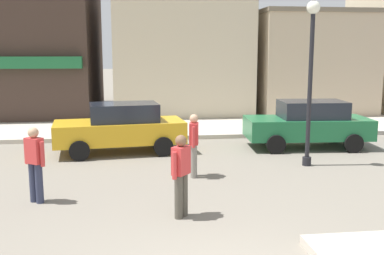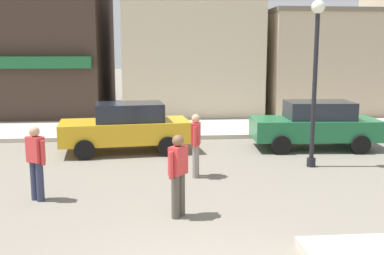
{
  "view_description": "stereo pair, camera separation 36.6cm",
  "coord_description": "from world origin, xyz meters",
  "px_view_note": "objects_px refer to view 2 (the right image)",
  "views": [
    {
      "loc": [
        -1.09,
        -5.17,
        3.15
      ],
      "look_at": [
        0.15,
        4.5,
        1.5
      ],
      "focal_mm": 42.0,
      "sensor_mm": 36.0,
      "label": 1
    },
    {
      "loc": [
        -0.73,
        -5.21,
        3.15
      ],
      "look_at": [
        0.15,
        4.5,
        1.5
      ],
      "focal_mm": 42.0,
      "sensor_mm": 36.0,
      "label": 2
    }
  ],
  "objects_px": {
    "parked_car_second": "(315,124)",
    "lamp_post": "(316,59)",
    "pedestrian_crossing_near": "(178,173)",
    "pedestrian_crossing_far": "(196,143)",
    "parked_car_nearest": "(126,127)",
    "pedestrian_kerb_side": "(36,161)"
  },
  "relations": [
    {
      "from": "lamp_post",
      "to": "pedestrian_crossing_far",
      "type": "bearing_deg",
      "value": -167.27
    },
    {
      "from": "parked_car_nearest",
      "to": "pedestrian_crossing_far",
      "type": "xyz_separation_m",
      "value": [
        1.91,
        -3.09,
        0.06
      ]
    },
    {
      "from": "lamp_post",
      "to": "parked_car_second",
      "type": "distance_m",
      "value": 3.26
    },
    {
      "from": "lamp_post",
      "to": "parked_car_nearest",
      "type": "distance_m",
      "value": 6.1
    },
    {
      "from": "parked_car_second",
      "to": "lamp_post",
      "type": "bearing_deg",
      "value": -111.98
    },
    {
      "from": "parked_car_nearest",
      "to": "pedestrian_kerb_side",
      "type": "distance_m",
      "value": 4.89
    },
    {
      "from": "pedestrian_crossing_near",
      "to": "parked_car_second",
      "type": "bearing_deg",
      "value": 50.19
    },
    {
      "from": "pedestrian_crossing_far",
      "to": "pedestrian_kerb_side",
      "type": "distance_m",
      "value": 3.87
    },
    {
      "from": "parked_car_second",
      "to": "pedestrian_crossing_near",
      "type": "height_order",
      "value": "pedestrian_crossing_near"
    },
    {
      "from": "parked_car_nearest",
      "to": "pedestrian_crossing_near",
      "type": "distance_m",
      "value": 6.0
    },
    {
      "from": "parked_car_second",
      "to": "pedestrian_crossing_near",
      "type": "bearing_deg",
      "value": -129.81
    },
    {
      "from": "lamp_post",
      "to": "pedestrian_crossing_near",
      "type": "distance_m",
      "value": 5.65
    },
    {
      "from": "parked_car_nearest",
      "to": "pedestrian_crossing_near",
      "type": "bearing_deg",
      "value": -77.48
    },
    {
      "from": "parked_car_second",
      "to": "pedestrian_crossing_far",
      "type": "xyz_separation_m",
      "value": [
        -4.21,
        -3.02,
        0.06
      ]
    },
    {
      "from": "lamp_post",
      "to": "pedestrian_crossing_near",
      "type": "relative_size",
      "value": 2.82
    },
    {
      "from": "pedestrian_crossing_far",
      "to": "pedestrian_kerb_side",
      "type": "bearing_deg",
      "value": -156.83
    },
    {
      "from": "parked_car_nearest",
      "to": "pedestrian_crossing_far",
      "type": "height_order",
      "value": "pedestrian_crossing_far"
    },
    {
      "from": "parked_car_second",
      "to": "pedestrian_kerb_side",
      "type": "height_order",
      "value": "pedestrian_kerb_side"
    },
    {
      "from": "pedestrian_crossing_far",
      "to": "pedestrian_crossing_near",
      "type": "bearing_deg",
      "value": -102.47
    },
    {
      "from": "parked_car_second",
      "to": "pedestrian_kerb_side",
      "type": "distance_m",
      "value": 9.0
    },
    {
      "from": "pedestrian_crossing_far",
      "to": "pedestrian_kerb_side",
      "type": "height_order",
      "value": "same"
    },
    {
      "from": "pedestrian_kerb_side",
      "to": "pedestrian_crossing_far",
      "type": "bearing_deg",
      "value": 23.17
    }
  ]
}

